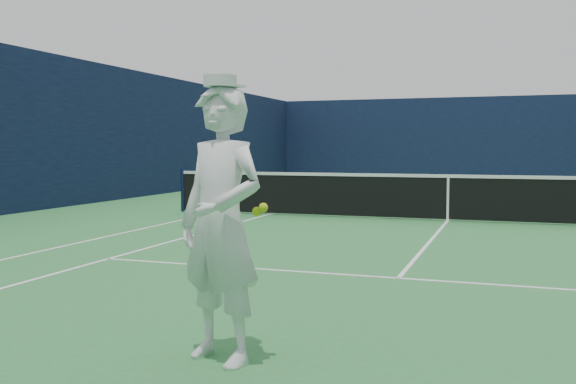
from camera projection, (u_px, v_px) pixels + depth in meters
The scene contains 5 objects.
ground at pixel (448, 221), 13.78m from camera, with size 80.00×80.00×0.00m, color #2C7539.
court_markings at pixel (448, 221), 13.78m from camera, with size 11.03×23.83×0.01m.
windscreen_fence at pixel (449, 128), 13.64m from camera, with size 20.12×36.12×4.00m.
tennis_net at pixel (448, 195), 13.74m from camera, with size 12.88×0.09×1.07m.
tennis_player at pixel (221, 223), 4.70m from camera, with size 0.86×0.72×2.11m.
Camera 1 is at (1.25, -14.07, 1.59)m, focal length 40.00 mm.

